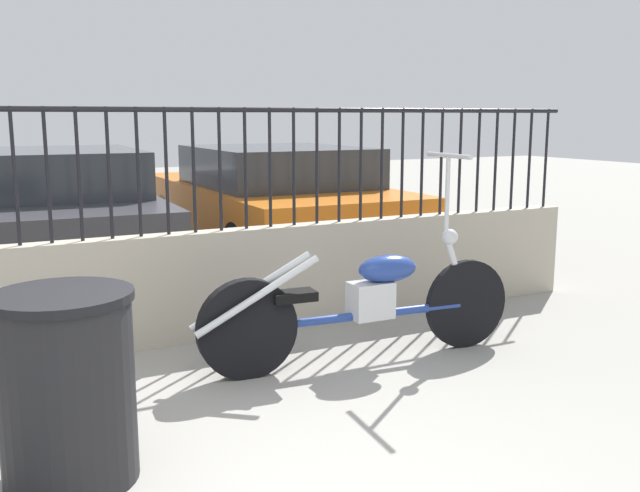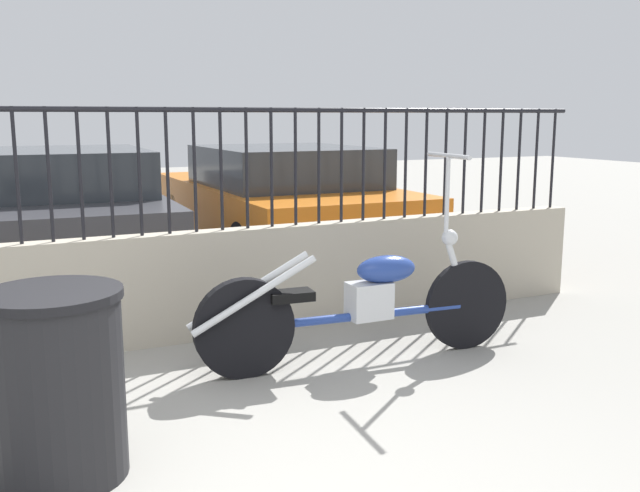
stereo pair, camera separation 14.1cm
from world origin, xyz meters
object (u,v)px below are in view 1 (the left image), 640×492
motorcycle_blue (350,303)px  car_dark_grey (53,213)px  trash_bin (67,388)px  car_orange (272,201)px

motorcycle_blue → car_dark_grey: size_ratio=0.54×
motorcycle_blue → trash_bin: size_ratio=2.60×
motorcycle_blue → trash_bin: 2.00m
trash_bin → car_dark_grey: (0.44, 4.26, 0.23)m
car_orange → motorcycle_blue: bearing=165.4°
car_dark_grey → car_orange: car_dark_grey is taller
trash_bin → car_orange: (2.75, 4.21, 0.22)m
car_dark_grey → car_orange: bearing=-89.2°
motorcycle_blue → car_dark_grey: 3.76m
trash_bin → car_dark_grey: 4.29m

